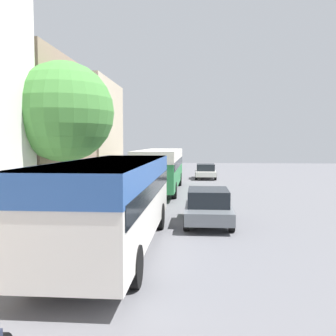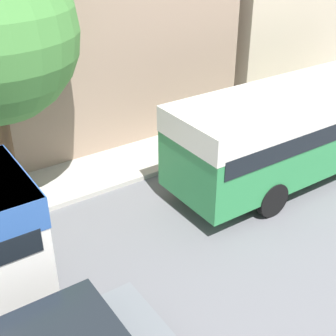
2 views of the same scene
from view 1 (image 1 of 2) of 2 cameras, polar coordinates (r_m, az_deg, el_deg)
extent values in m
cube|color=gray|center=(23.50, -21.43, 5.26)|extent=(6.28, 9.50, 8.08)
cube|color=#BCAD93|center=(32.59, -13.47, 5.34)|extent=(5.84, 8.88, 8.51)
cube|color=silver|center=(11.81, -8.40, -4.49)|extent=(2.57, 9.63, 2.31)
cube|color=#2D569E|center=(11.72, -8.44, -0.58)|extent=(2.59, 9.67, 0.69)
cube|color=black|center=(11.77, -8.41, -3.10)|extent=(2.62, 9.24, 0.51)
cylinder|color=black|center=(15.14, -10.21, -7.09)|extent=(0.28, 1.00, 1.00)
cylinder|color=black|center=(14.72, -1.21, -7.34)|extent=(0.28, 1.00, 1.00)
cylinder|color=black|center=(9.66, -19.48, -13.61)|extent=(0.28, 1.00, 1.00)
cylinder|color=black|center=(8.99, -5.12, -14.72)|extent=(0.28, 1.00, 1.00)
cube|color=#2D8447|center=(25.88, -1.14, 0.16)|extent=(2.52, 10.93, 2.37)
cube|color=silver|center=(25.84, -1.14, 2.00)|extent=(2.55, 10.98, 0.71)
cube|color=black|center=(25.86, -1.14, 0.82)|extent=(2.57, 10.49, 0.52)
cylinder|color=black|center=(29.46, -2.74, -1.70)|extent=(0.28, 1.00, 1.00)
cylinder|color=black|center=(29.26, 1.78, -1.74)|extent=(0.28, 1.00, 1.00)
cylinder|color=black|center=(22.80, -4.88, -3.35)|extent=(0.28, 1.00, 1.00)
cylinder|color=black|center=(22.54, 0.96, -3.42)|extent=(0.28, 1.00, 1.00)
cube|color=silver|center=(35.07, 5.73, -0.76)|extent=(1.85, 4.15, 0.44)
cube|color=black|center=(35.03, 5.74, 0.12)|extent=(1.63, 2.28, 0.63)
cylinder|color=black|center=(33.84, 7.22, -1.31)|extent=(0.22, 0.64, 0.64)
cylinder|color=black|center=(33.80, 4.34, -1.30)|extent=(0.22, 0.64, 0.64)
cylinder|color=black|center=(36.40, 7.03, -0.95)|extent=(0.22, 0.64, 0.64)
cylinder|color=black|center=(36.36, 4.35, -0.93)|extent=(0.22, 0.64, 0.64)
cube|color=slate|center=(15.60, 6.12, -6.50)|extent=(1.85, 4.09, 0.48)
cube|color=black|center=(15.50, 6.13, -4.43)|extent=(1.63, 2.25, 0.66)
cylinder|color=black|center=(16.88, 3.08, -6.52)|extent=(0.22, 0.64, 0.64)
cylinder|color=black|center=(16.93, 8.89, -6.53)|extent=(0.22, 0.64, 0.64)
cylinder|color=black|center=(14.40, 2.83, -8.34)|extent=(0.22, 0.64, 0.64)
cylinder|color=black|center=(14.45, 9.67, -8.34)|extent=(0.22, 0.64, 0.64)
cylinder|color=brown|center=(17.95, -15.42, -1.90)|extent=(0.36, 0.36, 2.90)
sphere|color=#47893D|center=(17.91, -15.61, 8.23)|extent=(4.58, 4.58, 4.58)
camera|label=2|loc=(15.74, 27.60, 18.51)|focal=50.00mm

